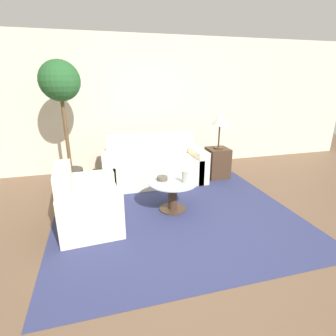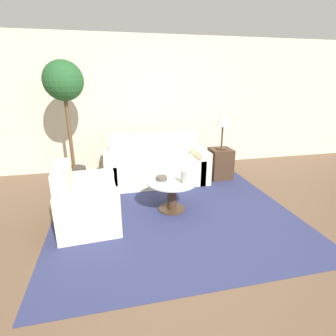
{
  "view_description": "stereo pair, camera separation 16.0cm",
  "coord_description": "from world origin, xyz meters",
  "px_view_note": "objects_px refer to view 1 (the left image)",
  "views": [
    {
      "loc": [
        -0.88,
        -2.49,
        1.79
      ],
      "look_at": [
        0.08,
        1.02,
        0.55
      ],
      "focal_mm": 28.0,
      "sensor_mm": 36.0,
      "label": 1
    },
    {
      "loc": [
        -0.72,
        -2.53,
        1.79
      ],
      "look_at": [
        0.08,
        1.02,
        0.55
      ],
      "focal_mm": 28.0,
      "sensor_mm": 36.0,
      "label": 2
    }
  ],
  "objects_px": {
    "potted_plant": "(62,99)",
    "bowl": "(162,178)",
    "armchair": "(85,206)",
    "vase": "(185,177)",
    "sofa_main": "(154,166)",
    "table_lamp": "(220,121)",
    "coffee_table": "(173,191)"
  },
  "relations": [
    {
      "from": "table_lamp",
      "to": "potted_plant",
      "type": "bearing_deg",
      "value": 174.74
    },
    {
      "from": "sofa_main",
      "to": "table_lamp",
      "type": "distance_m",
      "value": 1.45
    },
    {
      "from": "coffee_table",
      "to": "potted_plant",
      "type": "bearing_deg",
      "value": 138.25
    },
    {
      "from": "bowl",
      "to": "table_lamp",
      "type": "bearing_deg",
      "value": 36.47
    },
    {
      "from": "coffee_table",
      "to": "table_lamp",
      "type": "height_order",
      "value": "table_lamp"
    },
    {
      "from": "coffee_table",
      "to": "bowl",
      "type": "bearing_deg",
      "value": 149.32
    },
    {
      "from": "armchair",
      "to": "vase",
      "type": "bearing_deg",
      "value": -91.14
    },
    {
      "from": "vase",
      "to": "bowl",
      "type": "bearing_deg",
      "value": 150.03
    },
    {
      "from": "sofa_main",
      "to": "bowl",
      "type": "distance_m",
      "value": 1.11
    },
    {
      "from": "sofa_main",
      "to": "vase",
      "type": "height_order",
      "value": "sofa_main"
    },
    {
      "from": "coffee_table",
      "to": "armchair",
      "type": "bearing_deg",
      "value": -173.02
    },
    {
      "from": "armchair",
      "to": "table_lamp",
      "type": "bearing_deg",
      "value": -67.03
    },
    {
      "from": "table_lamp",
      "to": "bowl",
      "type": "relative_size",
      "value": 4.3
    },
    {
      "from": "bowl",
      "to": "sofa_main",
      "type": "bearing_deg",
      "value": 84.34
    },
    {
      "from": "sofa_main",
      "to": "table_lamp",
      "type": "xyz_separation_m",
      "value": [
        1.21,
        -0.11,
        0.79
      ]
    },
    {
      "from": "armchair",
      "to": "potted_plant",
      "type": "relative_size",
      "value": 0.47
    },
    {
      "from": "table_lamp",
      "to": "sofa_main",
      "type": "bearing_deg",
      "value": 174.62
    },
    {
      "from": "sofa_main",
      "to": "coffee_table",
      "type": "bearing_deg",
      "value": -88.87
    },
    {
      "from": "table_lamp",
      "to": "bowl",
      "type": "height_order",
      "value": "table_lamp"
    },
    {
      "from": "coffee_table",
      "to": "vase",
      "type": "bearing_deg",
      "value": -29.32
    },
    {
      "from": "coffee_table",
      "to": "table_lamp",
      "type": "distance_m",
      "value": 1.78
    },
    {
      "from": "armchair",
      "to": "sofa_main",
      "type": "bearing_deg",
      "value": -45.27
    },
    {
      "from": "coffee_table",
      "to": "bowl",
      "type": "distance_m",
      "value": 0.24
    },
    {
      "from": "armchair",
      "to": "vase",
      "type": "distance_m",
      "value": 1.35
    },
    {
      "from": "sofa_main",
      "to": "table_lamp",
      "type": "relative_size",
      "value": 2.77
    },
    {
      "from": "sofa_main",
      "to": "bowl",
      "type": "bearing_deg",
      "value": -95.66
    },
    {
      "from": "vase",
      "to": "bowl",
      "type": "distance_m",
      "value": 0.32
    },
    {
      "from": "armchair",
      "to": "bowl",
      "type": "xyz_separation_m",
      "value": [
        1.05,
        0.22,
        0.18
      ]
    },
    {
      "from": "bowl",
      "to": "armchair",
      "type": "bearing_deg",
      "value": -168.04
    },
    {
      "from": "potted_plant",
      "to": "vase",
      "type": "relative_size",
      "value": 12.76
    },
    {
      "from": "armchair",
      "to": "bowl",
      "type": "relative_size",
      "value": 6.37
    },
    {
      "from": "potted_plant",
      "to": "bowl",
      "type": "bearing_deg",
      "value": -42.68
    }
  ]
}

